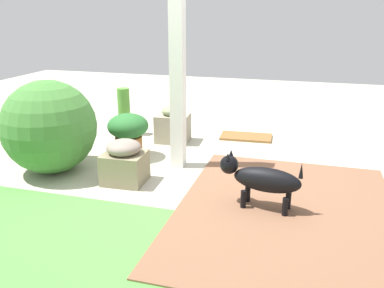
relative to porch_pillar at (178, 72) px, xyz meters
name	(u,v)px	position (x,y,z in m)	size (l,w,h in m)	color
ground_plane	(192,167)	(-0.15, 0.01, -1.02)	(12.00, 12.00, 0.00)	#B4B09A
brick_path	(285,212)	(-1.20, 0.79, -1.01)	(1.80, 2.40, 0.02)	brown
porch_pillar	(178,72)	(0.00, 0.00, 0.00)	(0.14, 0.14, 2.04)	white
stone_planter_nearest	(173,125)	(0.33, -0.80, -0.81)	(0.43, 0.37, 0.47)	gray
stone_planter_mid	(125,162)	(0.37, 0.57, -0.81)	(0.41, 0.38, 0.44)	gray
round_shrub	(49,127)	(1.22, 0.51, -0.54)	(0.96, 0.96, 0.96)	#417B35
terracotta_pot_broad	(128,132)	(0.63, -0.10, -0.72)	(0.46, 0.46, 0.51)	#A2602E
terracotta_pot_tall	(124,118)	(1.07, -0.92, -0.80)	(0.30, 0.30, 0.63)	#AC6238
dog	(261,178)	(-0.98, 0.77, -0.74)	(0.71, 0.26, 0.48)	black
doormat	(246,137)	(-0.56, -1.20, -1.01)	(0.67, 0.37, 0.03)	brown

